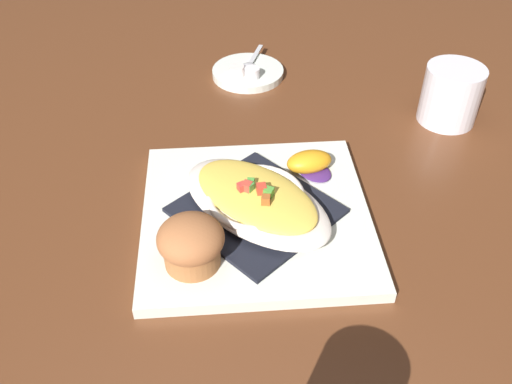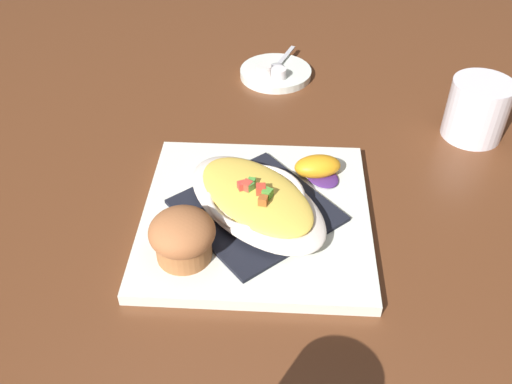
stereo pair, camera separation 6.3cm
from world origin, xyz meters
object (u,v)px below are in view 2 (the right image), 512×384
(orange_garnish, at_px, (318,168))
(creamer_cup_1, at_px, (277,73))
(gratin_dish, at_px, (256,199))
(spoon, at_px, (278,65))
(coffee_mug, at_px, (477,112))
(creamer_saucer, at_px, (276,73))
(muffin, at_px, (183,236))
(creamer_cup_0, at_px, (264,71))
(square_plate, at_px, (256,216))

(orange_garnish, relative_size, creamer_cup_1, 2.80)
(gratin_dish, height_order, spoon, gratin_dish)
(gratin_dish, relative_size, orange_garnish, 3.25)
(coffee_mug, xyz_separation_m, spoon, (-0.14, -0.28, -0.02))
(orange_garnish, height_order, creamer_saucer, orange_garnish)
(coffee_mug, relative_size, creamer_cup_1, 4.54)
(muffin, bearing_deg, creamer_cup_0, 173.76)
(orange_garnish, xyz_separation_m, creamer_cup_0, (-0.25, -0.09, -0.01))
(coffee_mug, distance_m, creamer_cup_0, 0.32)
(spoon, bearing_deg, creamer_saucer, -17.02)
(muffin, height_order, spoon, muffin)
(muffin, distance_m, creamer_saucer, 0.42)
(square_plate, height_order, creamer_cup_0, creamer_cup_0)
(square_plate, height_order, gratin_dish, gratin_dish)
(square_plate, bearing_deg, coffee_mug, 126.85)
(creamer_cup_1, bearing_deg, creamer_cup_0, -107.02)
(orange_garnish, relative_size, coffee_mug, 0.62)
(square_plate, distance_m, gratin_dish, 0.03)
(gratin_dish, xyz_separation_m, creamer_cup_1, (-0.31, -0.00, -0.01))
(square_plate, bearing_deg, gratin_dish, -1.23)
(square_plate, distance_m, creamer_cup_1, 0.31)
(gratin_dish, distance_m, coffee_mug, 0.35)
(creamer_saucer, distance_m, creamer_cup_0, 0.03)
(orange_garnish, xyz_separation_m, creamer_saucer, (-0.26, -0.08, -0.02))
(muffin, relative_size, spoon, 0.73)
(muffin, bearing_deg, spoon, 171.50)
(gratin_dish, distance_m, creamer_cup_0, 0.32)
(gratin_dish, bearing_deg, orange_garnish, 137.50)
(spoon, xyz_separation_m, creamer_cup_0, (0.03, -0.02, 0.00))
(spoon, relative_size, creamer_cup_1, 3.93)
(gratin_dish, bearing_deg, creamer_saucer, -178.89)
(gratin_dish, xyz_separation_m, coffee_mug, (-0.21, 0.28, 0.00))
(muffin, xyz_separation_m, orange_garnish, (-0.15, 0.14, -0.02))
(muffin, bearing_deg, orange_garnish, 137.92)
(coffee_mug, distance_m, spoon, 0.32)
(gratin_dish, bearing_deg, creamer_cup_1, -179.51)
(square_plate, bearing_deg, spoon, -179.27)
(square_plate, relative_size, coffee_mug, 2.39)
(gratin_dish, xyz_separation_m, spoon, (-0.35, -0.00, -0.02))
(gratin_dish, xyz_separation_m, creamer_cup_0, (-0.32, -0.02, -0.01))
(creamer_cup_0, height_order, creamer_cup_1, same)
(orange_garnish, distance_m, creamer_cup_0, 0.26)
(spoon, height_order, creamer_cup_1, creamer_cup_1)
(square_plate, bearing_deg, orange_garnish, 137.49)
(creamer_cup_0, bearing_deg, creamer_saucer, 137.20)
(coffee_mug, distance_m, creamer_cup_1, 0.30)
(creamer_cup_0, relative_size, creamer_cup_1, 1.00)
(creamer_cup_0, bearing_deg, orange_garnish, 20.68)
(gratin_dish, distance_m, creamer_cup_1, 0.31)
(coffee_mug, xyz_separation_m, creamer_cup_1, (-0.10, -0.28, -0.02))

